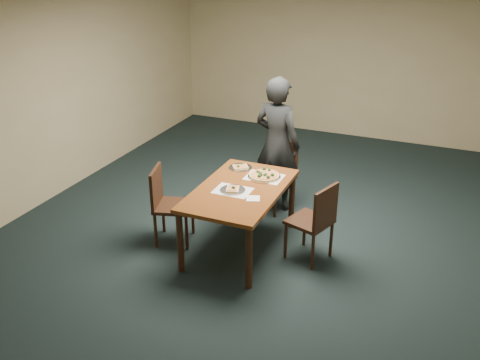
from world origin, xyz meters
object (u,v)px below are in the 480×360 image
at_px(dining_table, 240,196).
at_px(diner, 277,144).
at_px(chair_right, 316,218).
at_px(chair_far, 279,170).
at_px(pizza_pan, 264,175).
at_px(chair_left, 167,201).
at_px(slice_plate_far, 240,167).
at_px(slice_plate_near, 233,190).

relative_size(dining_table, diner, 0.86).
distance_m(chair_right, diner, 1.44).
relative_size(chair_far, pizza_pan, 2.39).
bearing_deg(diner, chair_left, 70.55).
bearing_deg(dining_table, slice_plate_far, 112.51).
xyz_separation_m(dining_table, slice_plate_near, (-0.05, -0.09, 0.11)).
bearing_deg(diner, dining_table, 101.84).
bearing_deg(chair_right, diner, -124.30).
distance_m(dining_table, pizza_pan, 0.43).
xyz_separation_m(pizza_pan, slice_plate_near, (-0.19, -0.47, -0.01)).
height_order(chair_left, pizza_pan, chair_left).
bearing_deg(chair_left, slice_plate_far, -57.60).
relative_size(chair_far, slice_plate_far, 3.25).
relative_size(dining_table, chair_left, 1.65).
xyz_separation_m(chair_far, chair_right, (0.80, -1.08, 0.00)).
height_order(chair_right, slice_plate_far, chair_right).
xyz_separation_m(dining_table, chair_far, (0.05, 1.16, -0.14)).
bearing_deg(chair_far, dining_table, -70.18).
relative_size(dining_table, slice_plate_far, 5.36).
relative_size(chair_far, diner, 0.52).
relative_size(slice_plate_near, slice_plate_far, 1.00).
distance_m(dining_table, diner, 1.21).
distance_m(chair_right, pizza_pan, 0.82).
relative_size(dining_table, chair_right, 1.65).
height_order(diner, pizza_pan, diner).
distance_m(diner, slice_plate_near, 1.28).
xyz_separation_m(chair_far, diner, (-0.04, 0.03, 0.36)).
bearing_deg(pizza_pan, slice_plate_far, 158.12).
bearing_deg(chair_left, slice_plate_near, -99.77).
xyz_separation_m(chair_right, slice_plate_near, (-0.90, -0.17, 0.25)).
height_order(chair_right, pizza_pan, chair_right).
height_order(dining_table, diner, diner).
bearing_deg(pizza_pan, chair_left, -149.97).
xyz_separation_m(chair_far, pizza_pan, (0.09, -0.77, 0.26)).
height_order(dining_table, pizza_pan, pizza_pan).
distance_m(chair_left, slice_plate_far, 0.97).
relative_size(chair_left, slice_plate_near, 3.25).
bearing_deg(dining_table, chair_far, 87.35).
height_order(chair_left, slice_plate_far, chair_left).
relative_size(chair_far, chair_left, 1.00).
relative_size(pizza_pan, slice_plate_near, 1.36).
bearing_deg(pizza_pan, diner, 98.93).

